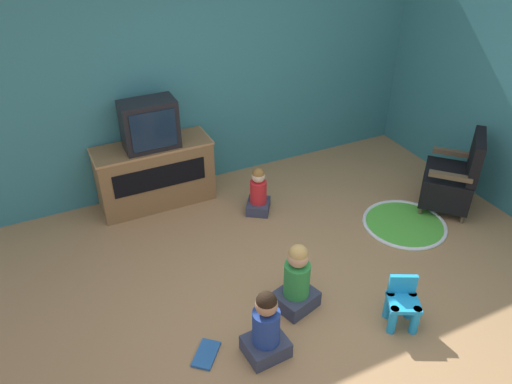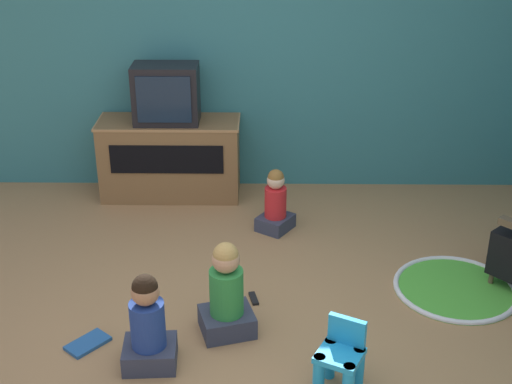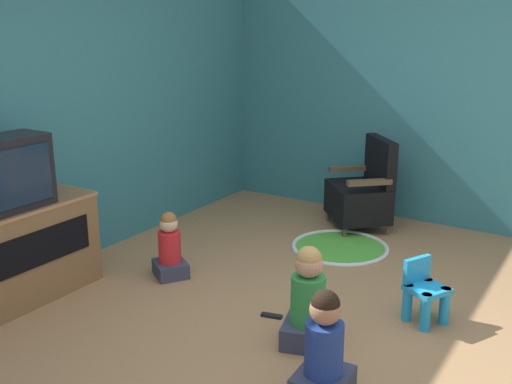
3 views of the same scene
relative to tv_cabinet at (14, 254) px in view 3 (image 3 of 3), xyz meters
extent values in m
plane|color=#9E754C|center=(0.65, -2.17, -0.37)|extent=(30.00, 30.00, 0.00)
cube|color=teal|center=(0.57, 0.31, 0.98)|extent=(5.84, 0.12, 2.70)
cube|color=teal|center=(3.43, -2.40, 0.98)|extent=(0.12, 5.54, 2.70)
cube|color=brown|center=(0.00, 0.00, -0.01)|extent=(1.23, 0.45, 0.72)
cube|color=#A97C50|center=(0.00, 0.00, 0.33)|extent=(1.26, 0.46, 0.02)
cube|color=black|center=(0.00, -0.23, 0.07)|extent=(0.99, 0.01, 0.26)
cube|color=black|center=(0.00, -0.03, 0.60)|extent=(0.56, 0.32, 0.51)
cube|color=#142338|center=(0.00, -0.20, 0.60)|extent=(0.46, 0.02, 0.40)
cylinder|color=brown|center=(2.88, -1.13, -0.32)|extent=(0.04, 0.04, 0.10)
cylinder|color=brown|center=(2.51, -1.48, -0.32)|extent=(0.04, 0.04, 0.10)
cylinder|color=brown|center=(3.18, -1.44, -0.32)|extent=(0.04, 0.04, 0.10)
cylinder|color=brown|center=(2.80, -1.80, -0.32)|extent=(0.04, 0.04, 0.10)
cube|color=black|center=(2.84, -1.46, -0.10)|extent=(0.79, 0.79, 0.34)
cube|color=black|center=(2.99, -1.62, 0.29)|extent=(0.49, 0.47, 0.46)
cube|color=brown|center=(3.04, -1.28, 0.17)|extent=(0.35, 0.36, 0.05)
cube|color=brown|center=(2.65, -1.65, 0.17)|extent=(0.35, 0.36, 0.05)
cylinder|color=#1E99DB|center=(1.17, -2.66, -0.24)|extent=(0.07, 0.07, 0.26)
cylinder|color=#1E99DB|center=(1.33, -2.74, -0.24)|extent=(0.07, 0.07, 0.26)
cylinder|color=#1E99DB|center=(1.24, -2.51, -0.24)|extent=(0.07, 0.07, 0.26)
cylinder|color=#1E99DB|center=(1.40, -2.60, -0.24)|extent=(0.07, 0.07, 0.26)
cube|color=#1E99DB|center=(1.29, -2.63, -0.13)|extent=(0.33, 0.32, 0.04)
cube|color=#1E99DB|center=(1.33, -2.54, -0.02)|extent=(0.22, 0.13, 0.18)
cylinder|color=green|center=(2.23, -1.56, -0.37)|extent=(0.88, 0.88, 0.01)
torus|color=silver|center=(2.23, -1.56, -0.36)|extent=(0.88, 0.88, 0.04)
cube|color=#33384C|center=(0.61, -2.07, -0.30)|extent=(0.41, 0.38, 0.15)
cylinder|color=#2D8C3F|center=(0.61, -2.07, -0.07)|extent=(0.22, 0.22, 0.31)
sphere|color=tan|center=(0.61, -2.07, 0.17)|extent=(0.18, 0.18, 0.18)
sphere|color=tan|center=(0.61, -2.07, 0.21)|extent=(0.16, 0.16, 0.16)
cube|color=#33384C|center=(0.94, -0.66, -0.31)|extent=(0.35, 0.36, 0.12)
cylinder|color=red|center=(0.94, -0.66, -0.12)|extent=(0.18, 0.18, 0.26)
sphere|color=beige|center=(0.94, -0.66, 0.08)|extent=(0.15, 0.15, 0.15)
sphere|color=olive|center=(0.94, -0.66, 0.10)|extent=(0.13, 0.13, 0.13)
cube|color=#33384C|center=(0.15, -2.41, -0.30)|extent=(0.34, 0.30, 0.14)
cylinder|color=navy|center=(0.15, -2.41, -0.08)|extent=(0.21, 0.21, 0.30)
sphere|color=#9E7051|center=(0.15, -2.41, 0.15)|extent=(0.17, 0.17, 0.17)
sphere|color=black|center=(0.15, -2.41, 0.18)|extent=(0.16, 0.16, 0.16)
cube|color=black|center=(0.78, -1.71, -0.36)|extent=(0.08, 0.16, 0.02)
camera|label=1|loc=(-1.04, -4.70, 2.81)|focal=35.00mm
camera|label=2|loc=(0.85, -5.92, 2.47)|focal=50.00mm
camera|label=3|loc=(-2.46, -3.64, 1.63)|focal=42.00mm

